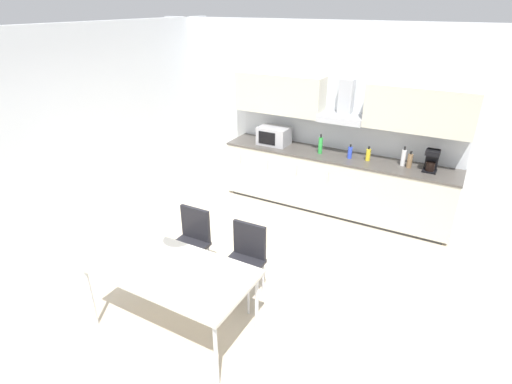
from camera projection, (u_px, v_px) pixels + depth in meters
ground_plane at (221, 289)px, 4.58m from camera, size 7.29×8.44×0.02m
wall_back at (319, 115)px, 6.24m from camera, size 5.83×0.10×2.75m
wall_left at (54, 141)px, 5.07m from camera, size 0.10×6.75×2.75m
kitchen_counter at (334, 182)px, 6.16m from camera, size 3.50×0.65×0.91m
backsplash_tile at (344, 135)px, 6.10m from camera, size 3.48×0.02×0.46m
upper_wall_cabinets at (344, 102)px, 5.75m from camera, size 3.48×0.40×0.60m
microwave at (274, 136)px, 6.36m from camera, size 0.48×0.35×0.28m
coffee_maker at (432, 160)px, 5.35m from camera, size 0.18×0.19×0.30m
bottle_green at (320, 145)px, 5.98m from camera, size 0.06×0.06×0.30m
bottle_blue at (350, 152)px, 5.81m from camera, size 0.06×0.06×0.21m
bottle_brown at (410, 161)px, 5.47m from camera, size 0.07×0.07×0.24m
bottle_yellow at (368, 155)px, 5.72m from camera, size 0.07×0.07×0.21m
bottle_white at (403, 157)px, 5.54m from camera, size 0.06×0.06×0.28m
dining_table at (169, 271)px, 3.73m from camera, size 1.61×0.81×0.75m
chair_far_right at (245, 255)px, 4.26m from camera, size 0.41×0.41×0.87m
chair_far_left at (191, 238)px, 4.58m from camera, size 0.40×0.40×0.87m
pendant_lamp at (157, 168)px, 3.28m from camera, size 0.32×0.32×0.22m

